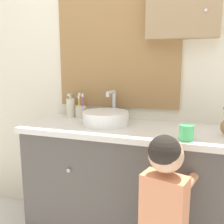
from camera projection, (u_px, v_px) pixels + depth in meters
The scene contains 7 objects.
wall_back at pixel (140, 57), 1.76m from camera, with size 3.20×0.18×2.50m.
vanity_counter at pixel (128, 188), 1.66m from camera, with size 1.35×0.50×0.84m.
sink_basin at pixel (106, 117), 1.64m from camera, with size 0.30×0.36×0.22m.
toothbrush_holder at pixel (81, 112), 1.84m from camera, with size 0.08×0.08×0.19m.
soap_dispenser at pixel (71, 107), 1.89m from camera, with size 0.06×0.06×0.18m.
child_figure at pixel (164, 214), 1.16m from camera, with size 0.29×0.42×0.93m.
drinking_cup at pixel (186, 133), 1.29m from camera, with size 0.07×0.07×0.08m, color #4CC670.
Camera 1 is at (0.40, -1.14, 1.22)m, focal length 40.00 mm.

